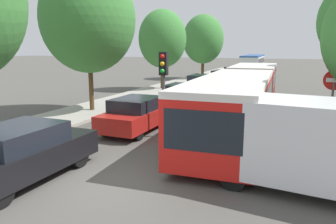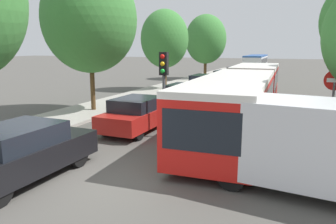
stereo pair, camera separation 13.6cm
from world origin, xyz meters
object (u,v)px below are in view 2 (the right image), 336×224
(tree_left_far, at_px, (165,39))
(queued_car_graphite, at_px, (183,96))
(white_van, at_px, (318,145))
(articulated_bus, at_px, (245,93))
(no_entry_sign, at_px, (333,97))
(queued_car_red, at_px, (138,114))
(queued_car_silver, at_px, (237,74))
(tree_left_distant, at_px, (205,40))
(queued_car_white, at_px, (205,85))
(city_bus_rear, at_px, (256,62))
(queued_car_black, at_px, (20,152))
(traffic_light, at_px, (164,75))
(tree_left_mid, at_px, (90,19))
(queued_car_green, at_px, (225,78))

(tree_left_far, bearing_deg, queued_car_graphite, -59.28)
(white_van, bearing_deg, articulated_bus, -61.43)
(articulated_bus, distance_m, no_entry_sign, 4.90)
(queued_car_red, xyz_separation_m, tree_left_far, (-4.38, 13.21, 3.50))
(queued_car_silver, bearing_deg, tree_left_distant, 82.63)
(queued_car_white, height_order, queued_car_silver, queued_car_white)
(no_entry_sign, distance_m, tree_left_far, 17.78)
(city_bus_rear, relative_size, queued_car_silver, 2.55)
(queued_car_red, height_order, queued_car_white, queued_car_white)
(articulated_bus, xyz_separation_m, white_van, (3.02, -7.39, -0.19))
(articulated_bus, bearing_deg, queued_car_silver, -170.59)
(city_bus_rear, bearing_deg, queued_car_red, 178.58)
(articulated_bus, xyz_separation_m, tree_left_distant, (-7.92, 20.26, 2.87))
(queued_car_red, distance_m, queued_car_silver, 23.25)
(queued_car_red, xyz_separation_m, no_entry_sign, (7.53, 0.21, 1.14))
(queued_car_black, distance_m, traffic_light, 6.10)
(no_entry_sign, relative_size, tree_left_far, 0.42)
(traffic_light, height_order, tree_left_distant, tree_left_distant)
(articulated_bus, bearing_deg, tree_left_far, -141.71)
(traffic_light, xyz_separation_m, tree_left_distant, (-5.40, 24.28, 1.80))
(queued_car_graphite, relative_size, white_van, 0.80)
(queued_car_graphite, relative_size, tree_left_mid, 0.53)
(no_entry_sign, xyz_separation_m, tree_left_far, (-11.91, 12.99, 2.36))
(queued_car_graphite, bearing_deg, white_van, -143.18)
(articulated_bus, xyz_separation_m, traffic_light, (-2.53, -4.02, 1.07))
(city_bus_rear, bearing_deg, tree_left_far, 168.70)
(queued_car_graphite, height_order, tree_left_mid, tree_left_mid)
(queued_car_red, relative_size, tree_left_distant, 0.59)
(city_bus_rear, relative_size, queued_car_black, 2.52)
(white_van, xyz_separation_m, tree_left_far, (-11.36, 17.05, 3.00))
(queued_car_red, xyz_separation_m, queued_car_green, (-0.29, 17.91, -0.00))
(city_bus_rear, height_order, tree_left_mid, tree_left_mid)
(no_entry_sign, bearing_deg, traffic_light, -83.53)
(tree_left_mid, height_order, tree_left_far, tree_left_mid)
(queued_car_green, xyz_separation_m, no_entry_sign, (7.82, -17.70, 1.14))
(queued_car_red, distance_m, tree_left_far, 14.35)
(white_van, height_order, tree_left_far, tree_left_far)
(city_bus_rear, distance_m, no_entry_sign, 38.48)
(tree_left_far, bearing_deg, traffic_light, -66.95)
(city_bus_rear, height_order, queued_car_red, city_bus_rear)
(tree_left_distant, bearing_deg, queued_car_graphite, -77.61)
(articulated_bus, distance_m, queued_car_graphite, 4.65)
(queued_car_graphite, xyz_separation_m, queued_car_white, (-0.42, 5.86, 0.05))
(city_bus_rear, xyz_separation_m, white_van, (7.21, -41.75, -0.14))
(queued_car_white, bearing_deg, traffic_light, -170.25)
(tree_left_mid, height_order, tree_left_distant, tree_left_mid)
(tree_left_mid, bearing_deg, city_bus_rear, 83.48)
(articulated_bus, bearing_deg, queued_car_green, -166.04)
(queued_car_graphite, bearing_deg, queued_car_red, -178.87)
(queued_car_graphite, bearing_deg, tree_left_far, 31.74)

